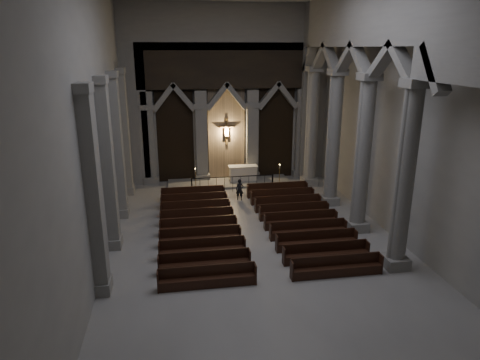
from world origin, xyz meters
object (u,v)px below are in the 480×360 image
Objects in this scene: candle_stand_right at (279,181)px; worshipper at (240,190)px; altar at (243,173)px; altar_rail at (233,181)px; pews at (250,225)px; candle_stand_left at (196,184)px.

candle_stand_right reaches higher than worshipper.
altar is 3.80m from worshipper.
candle_stand_right is 1.22× the size of worshipper.
candle_stand_right reaches higher than altar.
pews is (0.00, -6.47, -0.43)m from altar_rail.
altar is 1.53× the size of worshipper.
worshipper is (-0.83, -3.71, -0.00)m from altar.
worshipper is (2.59, -2.51, 0.26)m from candle_stand_left.
altar reaches higher than pews.
worshipper is at bearing -102.57° from altar.
candle_stand_left reaches higher than worshipper.
altar_rail is at bearing -19.03° from candle_stand_left.
pews is at bearing -90.00° from altar_rail.
candle_stand_left is at bearing 175.73° from candle_stand_right.
altar is at bearing 19.34° from candle_stand_left.
candle_stand_right is at bearing 7.00° from altar_rail.
altar_rail is at bearing -116.86° from altar.
altar_rail reaches higher than pews.
candle_stand_left is 5.69m from candle_stand_right.
altar_rail is at bearing 90.00° from pews.
worshipper reaches higher than altar.
altar_rail is at bearing 112.85° from worshipper.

